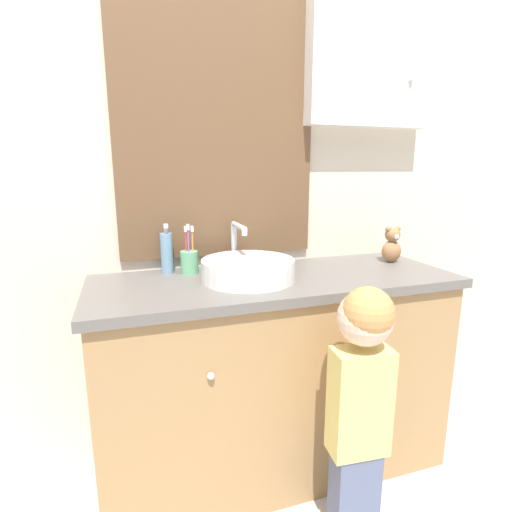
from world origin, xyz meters
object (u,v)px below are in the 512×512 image
(toothbrush_holder, at_px, (189,261))
(soap_dispenser, at_px, (167,252))
(child_figure, at_px, (361,388))
(teddy_bear, at_px, (392,245))
(sink_basin, at_px, (248,268))

(toothbrush_holder, relative_size, soap_dispenser, 1.00)
(child_figure, xyz_separation_m, teddy_bear, (0.45, 0.49, 0.34))
(sink_basin, height_order, toothbrush_holder, same)
(sink_basin, distance_m, child_figure, 0.57)
(soap_dispenser, height_order, teddy_bear, soap_dispenser)
(soap_dispenser, height_order, child_figure, soap_dispenser)
(toothbrush_holder, distance_m, soap_dispenser, 0.09)
(soap_dispenser, distance_m, child_figure, 0.87)
(toothbrush_holder, xyz_separation_m, soap_dispenser, (-0.08, 0.03, 0.03))
(sink_basin, xyz_separation_m, teddy_bear, (0.69, 0.07, 0.03))
(sink_basin, height_order, teddy_bear, sink_basin)
(child_figure, relative_size, teddy_bear, 5.56)
(soap_dispenser, bearing_deg, sink_basin, -34.53)
(sink_basin, relative_size, toothbrush_holder, 2.04)
(toothbrush_holder, bearing_deg, child_figure, -52.87)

